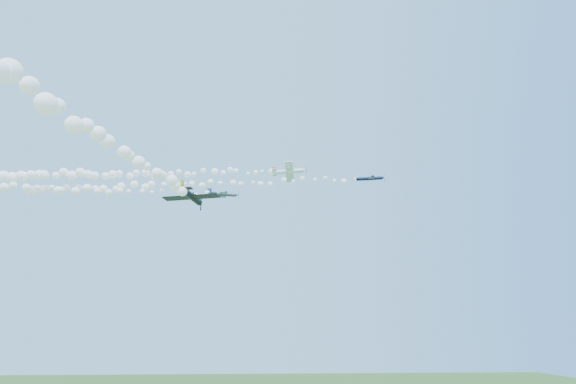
{
  "coord_description": "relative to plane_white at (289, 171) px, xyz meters",
  "views": [
    {
      "loc": [
        -0.59,
        -97.9,
        18.94
      ],
      "look_at": [
        5.53,
        -6.28,
        45.23
      ],
      "focal_mm": 30.0,
      "sensor_mm": 36.0,
      "label": 1
    }
  ],
  "objects": [
    {
      "name": "plane_black",
      "position": [
        -16.4,
        -31.59,
        -14.67
      ],
      "size": [
        8.48,
        7.99,
        2.74
      ],
      "rotation": [
        -0.01,
        0.04,
        1.3
      ],
      "color": "black"
    },
    {
      "name": "smoke_trail_navy",
      "position": [
        -22.05,
        1.46,
        -3.07
      ],
      "size": [
        73.59,
        14.28,
        2.51
      ],
      "primitive_type": null,
      "color": "white"
    },
    {
      "name": "plane_navy",
      "position": [
        16.57,
        -5.04,
        -2.86
      ],
      "size": [
        6.26,
        6.5,
        1.88
      ],
      "rotation": [
        0.22,
        -0.03,
        -0.17
      ],
      "color": "black"
    },
    {
      "name": "smoke_trail_grey",
      "position": [
        -57.48,
        0.58,
        -4.6
      ],
      "size": [
        81.71,
        9.92,
        3.22
      ],
      "primitive_type": null,
      "color": "white"
    },
    {
      "name": "smoke_trail_white",
      "position": [
        -35.96,
        3.19,
        -0.32
      ],
      "size": [
        67.21,
        8.62,
        3.28
      ],
      "primitive_type": null,
      "color": "white"
    },
    {
      "name": "plane_grey",
      "position": [
        -14.5,
        4.55,
        -4.2
      ],
      "size": [
        7.13,
        7.53,
        2.21
      ],
      "rotation": [
        0.12,
        0.01,
        0.09
      ],
      "color": "#394454"
    },
    {
      "name": "plane_white",
      "position": [
        0.0,
        0.0,
        0.0
      ],
      "size": [
        7.99,
        8.16,
        2.6
      ],
      "rotation": [
        -0.24,
        -0.08,
        -0.09
      ],
      "color": "white"
    }
  ]
}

